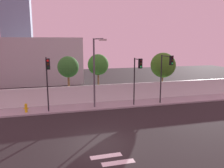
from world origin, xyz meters
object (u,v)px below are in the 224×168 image
object	(u,v)px
roadside_tree_midright	(163,65)
roadside_tree_leftmost	(68,67)
traffic_light_left	(137,72)
fire_hydrant	(26,108)
roadside_tree_midleft	(98,65)
traffic_light_center	(166,69)
traffic_light_right	(48,73)
street_lamp_curbside	(95,67)

from	to	relation	value
roadside_tree_midright	roadside_tree_leftmost	bearing A→B (deg)	180.00
traffic_light_left	fire_hydrant	bearing A→B (deg)	175.61
roadside_tree_leftmost	roadside_tree_midleft	world-z (taller)	roadside_tree_midleft
traffic_light_center	traffic_light_right	xyz separation A→B (m)	(-11.15, -0.12, -0.02)
traffic_light_right	street_lamp_curbside	xyz separation A→B (m)	(4.25, 0.72, 0.33)
traffic_light_left	fire_hydrant	world-z (taller)	traffic_light_left
roadside_tree_midleft	traffic_light_center	bearing A→B (deg)	-32.55
roadside_tree_midleft	roadside_tree_leftmost	bearing A→B (deg)	180.00
traffic_light_center	traffic_light_right	size ratio (longest dim) A/B	1.01
roadside_tree_midleft	roadside_tree_midright	distance (m)	7.64
traffic_light_right	roadside_tree_leftmost	size ratio (longest dim) A/B	1.00
traffic_light_left	roadside_tree_midleft	world-z (taller)	roadside_tree_midleft
traffic_light_center	roadside_tree_leftmost	xyz separation A→B (m)	(-9.13, 3.82, 0.02)
traffic_light_center	roadside_tree_leftmost	size ratio (longest dim) A/B	1.01
traffic_light_right	roadside_tree_midleft	distance (m)	6.50
street_lamp_curbside	roadside_tree_leftmost	size ratio (longest dim) A/B	1.33
traffic_light_center	fire_hydrant	xyz separation A→B (m)	(-13.15, 0.85, -3.14)
traffic_light_left	traffic_light_center	size ratio (longest dim) A/B	0.95
traffic_light_center	roadside_tree_midright	size ratio (longest dim) A/B	0.96
traffic_light_center	roadside_tree_midleft	world-z (taller)	traffic_light_center
fire_hydrant	roadside_tree_midleft	xyz separation A→B (m)	(7.17, 2.97, 3.33)
street_lamp_curbside	roadside_tree_midright	world-z (taller)	street_lamp_curbside
traffic_light_right	traffic_light_center	bearing A→B (deg)	0.61
traffic_light_left	traffic_light_right	xyz separation A→B (m)	(-8.18, -0.19, 0.15)
roadside_tree_leftmost	roadside_tree_midleft	bearing A→B (deg)	0.00
traffic_light_left	traffic_light_right	bearing A→B (deg)	-178.69
roadside_tree_leftmost	roadside_tree_midright	size ratio (longest dim) A/B	0.95
traffic_light_left	roadside_tree_midright	xyz separation A→B (m)	(4.62, 3.75, 0.12)
traffic_light_right	roadside_tree_midright	distance (m)	13.39
street_lamp_curbside	roadside_tree_leftmost	xyz separation A→B (m)	(-2.22, 3.22, -0.29)
roadside_tree_midleft	street_lamp_curbside	bearing A→B (deg)	-106.02
roadside_tree_leftmost	traffic_light_center	bearing A→B (deg)	-22.70
fire_hydrant	traffic_light_left	bearing A→B (deg)	-4.39
street_lamp_curbside	roadside_tree_midright	distance (m)	9.15
traffic_light_left	street_lamp_curbside	distance (m)	4.00
traffic_light_left	roadside_tree_midright	size ratio (longest dim) A/B	0.91
traffic_light_left	traffic_light_center	xyz separation A→B (m)	(2.97, -0.07, 0.17)
street_lamp_curbside	fire_hydrant	bearing A→B (deg)	177.74
roadside_tree_midleft	roadside_tree_midright	size ratio (longest dim) A/B	0.99
street_lamp_curbside	fire_hydrant	distance (m)	7.14
fire_hydrant	roadside_tree_midright	bearing A→B (deg)	11.35
roadside_tree_leftmost	roadside_tree_midleft	distance (m)	3.15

